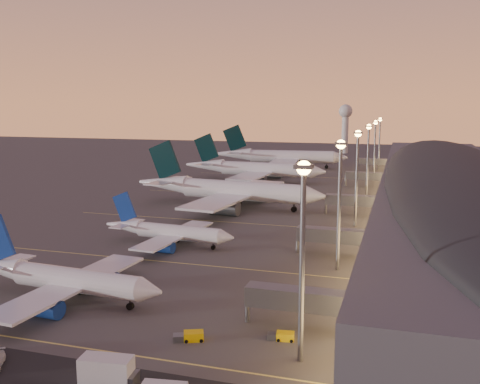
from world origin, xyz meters
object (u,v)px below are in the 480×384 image
airliner_narrow_south (62,279)px  baggage_tug_b (282,336)px  airliner_wide_mid (254,169)px  airliner_narrow_north (168,232)px  radar_tower (345,120)px  baggage_tug_a (190,337)px  airliner_wide_near (227,190)px  airliner_wide_far (280,157)px  catering_truck_a (110,374)px

airliner_narrow_south → baggage_tug_b: (39.07, -4.71, -3.05)m
baggage_tug_b → airliner_narrow_south: bearing=165.5°
airliner_narrow_south → airliner_wide_mid: 145.01m
airliner_narrow_north → radar_tower: bearing=91.3°
airliner_narrow_north → baggage_tug_a: 52.55m
airliner_wide_near → airliner_wide_far: bearing=99.9°
airliner_wide_near → airliner_wide_far: size_ratio=0.94×
airliner_narrow_south → airliner_wide_mid: airliner_wide_mid is taller
airliner_narrow_south → baggage_tug_a: size_ratio=8.52×
airliner_narrow_south → baggage_tug_b: size_ratio=9.88×
airliner_narrow_north → catering_truck_a: (20.41, -60.87, -1.35)m
airliner_narrow_north → baggage_tug_a: size_ratio=7.44×
radar_tower → airliner_narrow_north: bearing=-93.3°
airliner_narrow_north → airliner_wide_mid: airliner_wide_mid is taller
airliner_wide_mid → radar_tower: radar_tower is taller
airliner_wide_far → baggage_tug_b: (45.67, -201.15, -5.19)m
airliner_narrow_south → catering_truck_a: (22.71, -23.15, -1.80)m
baggage_tug_a → airliner_wide_near: bearing=82.7°
airliner_narrow_south → airliner_narrow_north: (2.30, 37.72, -0.45)m
catering_truck_a → baggage_tug_b: bearing=41.5°
airliner_narrow_south → baggage_tug_a: 28.34m
airliner_narrow_south → airliner_wide_mid: bearing=96.6°
airliner_narrow_south → radar_tower: 290.96m
airliner_narrow_north → radar_tower: size_ratio=1.04×
airliner_narrow_south → baggage_tug_a: airliner_narrow_south is taller
airliner_narrow_south → airliner_narrow_north: size_ratio=1.14×
airliner_wide_mid → catering_truck_a: 170.57m
catering_truck_a → baggage_tug_a: bearing=67.3°
airliner_wide_near → baggage_tug_b: airliner_wide_near is taller
airliner_narrow_south → catering_truck_a: airliner_narrow_south is taller
airliner_narrow_south → airliner_wide_near: bearing=93.6°
baggage_tug_b → airliner_wide_far: bearing=95.2°
airliner_wide_mid → baggage_tug_a: airliner_wide_mid is taller
airliner_wide_mid → airliner_narrow_south: bearing=-84.7°
airliner_wide_far → baggage_tug_b: size_ratio=17.71×
airliner_narrow_south → radar_tower: bearing=90.7°
baggage_tug_b → catering_truck_a: catering_truck_a is taller
airliner_narrow_south → baggage_tug_b: airliner_narrow_south is taller
airliner_wide_mid → radar_tower: bearing=83.6°
baggage_tug_b → airliner_wide_mid: bearing=99.4°
airliner_narrow_north → airliner_wide_mid: (-8.86, 107.13, 2.06)m
airliner_wide_far → catering_truck_a: airliner_wide_far is taller
airliner_wide_mid → airliner_wide_far: 51.60m
catering_truck_a → airliner_narrow_south: bearing=127.5°
airliner_wide_far → catering_truck_a: (29.31, -219.60, -3.94)m
airliner_wide_mid → baggage_tug_a: (33.37, -153.55, -4.60)m
airliner_wide_far → airliner_wide_near: bearing=-91.8°
airliner_narrow_north → airliner_wide_near: 49.03m
airliner_narrow_south → catering_truck_a: 32.48m
baggage_tug_a → catering_truck_a: catering_truck_a is taller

